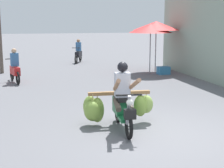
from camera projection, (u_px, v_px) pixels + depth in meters
The scene contains 7 objects.
ground_plane at pixel (158, 135), 7.33m from camera, with size 120.00×120.00×0.00m, color slate.
motorbike_main_loaded at pixel (116, 105), 7.85m from camera, with size 1.79×1.76×1.58m.
motorbike_distant_ahead_left at pixel (78, 53), 19.97m from camera, with size 0.77×1.53×1.40m.
motorbike_distant_ahead_right at pixel (15, 69), 13.44m from camera, with size 0.61×1.59×1.40m.
market_umbrella_near_shop at pixel (156, 26), 15.99m from camera, with size 2.23×2.23×2.46m.
market_umbrella_further_along at pixel (151, 28), 15.67m from camera, with size 2.04×2.04×2.33m.
produce_crate at pixel (163, 70), 15.65m from camera, with size 0.56×0.40×0.36m, color teal.
Camera 1 is at (-2.74, -6.51, 2.49)m, focal length 53.41 mm.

